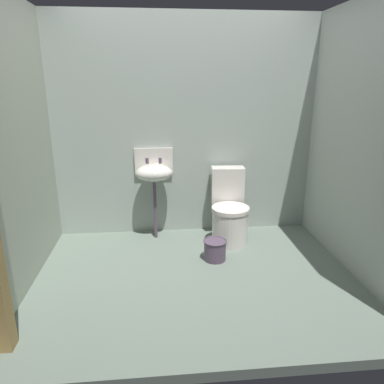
# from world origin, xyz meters

# --- Properties ---
(ground_plane) EXTENTS (3.27, 2.41, 0.08)m
(ground_plane) POSITION_xyz_m (0.00, 0.00, -0.04)
(ground_plane) COLOR slate
(wall_back) EXTENTS (3.27, 0.10, 2.38)m
(wall_back) POSITION_xyz_m (0.00, 1.06, 1.19)
(wall_back) COLOR #9BA79D
(wall_back) RESTS_ON ground
(wall_left) EXTENTS (0.10, 2.21, 2.38)m
(wall_left) POSITION_xyz_m (-1.48, 0.10, 1.19)
(wall_left) COLOR #A1AA98
(wall_left) RESTS_ON ground
(wall_right) EXTENTS (0.10, 2.21, 2.38)m
(wall_right) POSITION_xyz_m (1.48, 0.10, 1.19)
(wall_right) COLOR #A1ABA1
(wall_right) RESTS_ON ground
(toilet_near_wall) EXTENTS (0.43, 0.61, 0.78)m
(toilet_near_wall) POSITION_xyz_m (0.45, 0.66, 0.32)
(toilet_near_wall) COLOR silver
(toilet_near_wall) RESTS_ON ground
(sink) EXTENTS (0.42, 0.34, 0.99)m
(sink) POSITION_xyz_m (-0.35, 0.84, 0.75)
(sink) COLOR #534357
(sink) RESTS_ON ground
(bucket) EXTENTS (0.23, 0.23, 0.21)m
(bucket) POSITION_xyz_m (0.22, 0.22, 0.11)
(bucket) COLOR #534357
(bucket) RESTS_ON ground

